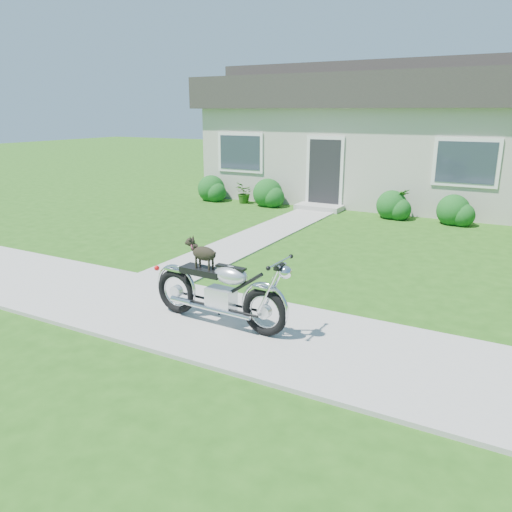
{
  "coord_description": "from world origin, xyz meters",
  "views": [
    {
      "loc": [
        4.07,
        -5.54,
        2.92
      ],
      "look_at": [
        0.48,
        1.0,
        0.75
      ],
      "focal_mm": 35.0,
      "sensor_mm": 36.0,
      "label": 1
    }
  ],
  "objects_px": {
    "potted_plant_right": "(402,204)",
    "motorcycle_with_dog": "(220,289)",
    "house": "(400,135)",
    "potted_plant_left": "(244,193)"
  },
  "relations": [
    {
      "from": "potted_plant_left",
      "to": "motorcycle_with_dog",
      "type": "distance_m",
      "value": 9.81
    },
    {
      "from": "house",
      "to": "motorcycle_with_dog",
      "type": "distance_m",
      "value": 12.21
    },
    {
      "from": "house",
      "to": "potted_plant_left",
      "type": "height_order",
      "value": "house"
    },
    {
      "from": "house",
      "to": "potted_plant_right",
      "type": "distance_m",
      "value": 3.99
    },
    {
      "from": "house",
      "to": "potted_plant_left",
      "type": "xyz_separation_m",
      "value": [
        -4.1,
        -3.44,
        -1.81
      ]
    },
    {
      "from": "house",
      "to": "motorcycle_with_dog",
      "type": "relative_size",
      "value": 5.67
    },
    {
      "from": "potted_plant_left",
      "to": "motorcycle_with_dog",
      "type": "xyz_separation_m",
      "value": [
        4.62,
        -8.65,
        0.21
      ]
    },
    {
      "from": "potted_plant_left",
      "to": "house",
      "type": "bearing_deg",
      "value": 40.06
    },
    {
      "from": "potted_plant_right",
      "to": "motorcycle_with_dog",
      "type": "xyz_separation_m",
      "value": [
        -0.49,
        -8.65,
        0.14
      ]
    },
    {
      "from": "house",
      "to": "potted_plant_left",
      "type": "bearing_deg",
      "value": -139.94
    }
  ]
}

